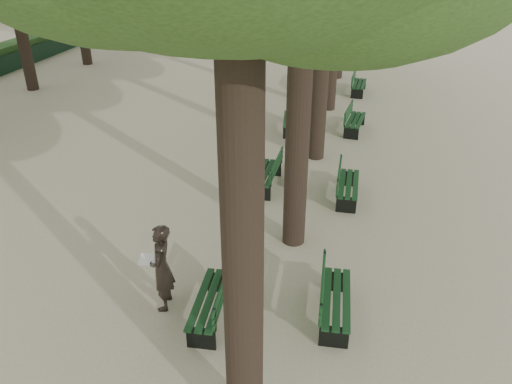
# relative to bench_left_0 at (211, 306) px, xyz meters

# --- Properties ---
(ground) EXTENTS (120.00, 120.00, 0.00)m
(ground) POSITION_rel_bench_left_0_xyz_m (-0.37, -0.06, -0.27)
(ground) COLOR tan
(ground) RESTS_ON ground
(bench_left_0) EXTENTS (0.68, 1.83, 0.92)m
(bench_left_0) POSITION_rel_bench_left_0_xyz_m (0.00, 0.00, 0.00)
(bench_left_0) COLOR black
(bench_left_0) RESTS_ON ground
(bench_left_1) EXTENTS (0.61, 1.81, 0.92)m
(bench_left_1) POSITION_rel_bench_left_0_xyz_m (0.00, 5.54, 0.00)
(bench_left_1) COLOR black
(bench_left_1) RESTS_ON ground
(bench_left_2) EXTENTS (0.79, 1.86, 0.92)m
(bench_left_2) POSITION_rel_bench_left_0_xyz_m (-0.00, 10.11, 0.00)
(bench_left_2) COLOR black
(bench_left_2) RESTS_ON ground
(bench_left_3) EXTENTS (0.61, 1.81, 0.92)m
(bench_left_3) POSITION_rel_bench_left_0_xyz_m (0.00, 15.65, 0.00)
(bench_left_3) COLOR black
(bench_left_3) RESTS_ON ground
(bench_right_0) EXTENTS (0.66, 1.83, 0.92)m
(bench_right_0) POSITION_rel_bench_left_0_xyz_m (2.27, 0.51, 0.00)
(bench_right_0) COLOR black
(bench_right_0) RESTS_ON ground
(bench_right_1) EXTENTS (0.58, 1.80, 0.92)m
(bench_right_1) POSITION_rel_bench_left_0_xyz_m (2.27, 5.32, 0.00)
(bench_right_1) COLOR black
(bench_right_1) RESTS_ON ground
(bench_right_2) EXTENTS (0.77, 1.85, 0.92)m
(bench_right_2) POSITION_rel_bench_left_0_xyz_m (2.27, 10.53, 0.00)
(bench_right_2) COLOR black
(bench_right_2) RESTS_ON ground
(bench_right_3) EXTENTS (0.67, 1.83, 0.92)m
(bench_right_3) POSITION_rel_bench_left_0_xyz_m (2.27, 15.38, 0.00)
(bench_right_3) COLOR black
(bench_right_3) RESTS_ON ground
(man_with_map) EXTENTS (0.68, 0.77, 1.80)m
(man_with_map) POSITION_rel_bench_left_0_xyz_m (-0.98, 0.16, 0.63)
(man_with_map) COLOR black
(man_with_map) RESTS_ON ground
(pedestrian_d) EXTENTS (0.46, 0.89, 1.75)m
(pedestrian_d) POSITION_rel_bench_left_0_xyz_m (1.58, 29.64, 0.60)
(pedestrian_d) COLOR #262628
(pedestrian_d) RESTS_ON ground
(pedestrian_b) EXTENTS (0.95, 0.88, 1.54)m
(pedestrian_b) POSITION_rel_bench_left_0_xyz_m (2.08, 24.77, 0.50)
(pedestrian_b) COLOR #262628
(pedestrian_b) RESTS_ON ground
(pedestrian_c) EXTENTS (1.01, 0.78, 1.66)m
(pedestrian_c) POSITION_rel_bench_left_0_xyz_m (3.01, 24.41, 0.56)
(pedestrian_c) COLOR #262628
(pedestrian_c) RESTS_ON ground
(pedestrian_e) EXTENTS (0.99, 1.37, 1.52)m
(pedestrian_e) POSITION_rel_bench_left_0_xyz_m (-5.90, 21.41, 0.49)
(pedestrian_e) COLOR #262628
(pedestrian_e) RESTS_ON ground
(pedestrian_a) EXTENTS (0.85, 0.71, 1.65)m
(pedestrian_a) POSITION_rel_bench_left_0_xyz_m (-2.46, 24.17, 0.55)
(pedestrian_a) COLOR #262628
(pedestrian_a) RESTS_ON ground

